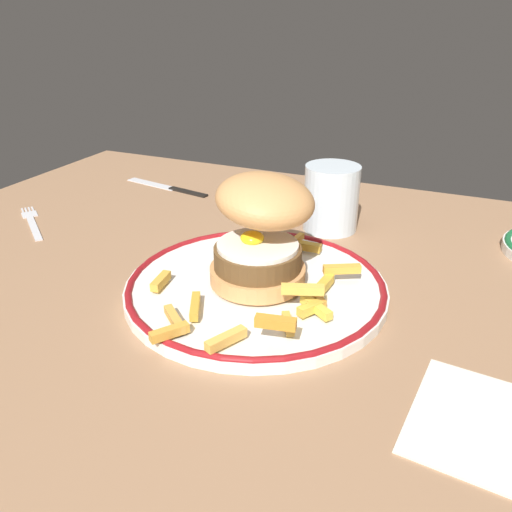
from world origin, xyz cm
name	(u,v)px	position (x,y,z in cm)	size (l,w,h in cm)	color
ground_plane	(287,296)	(0.00, 0.00, -2.00)	(117.01, 81.17, 4.00)	#956E4E
dinner_plate	(256,286)	(-2.34, -3.93, 0.84)	(29.44, 29.44, 1.60)	white
burger	(262,228)	(-2.12, -2.85, 7.54)	(14.00, 14.25, 12.08)	tan
fries_pile	(267,291)	(0.26, -6.96, 2.42)	(20.69, 26.71, 2.98)	gold
water_glass	(330,202)	(-0.18, 17.41, 4.00)	(7.78, 7.78, 9.38)	silver
fork	(32,221)	(-41.60, 1.78, 0.18)	(12.24, 9.90, 0.36)	silver
knife	(173,188)	(-30.44, 23.40, 0.26)	(17.99, 4.60, 0.70)	black
napkin	(483,423)	(22.12, -15.67, 0.20)	(10.72, 12.45, 0.40)	silver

